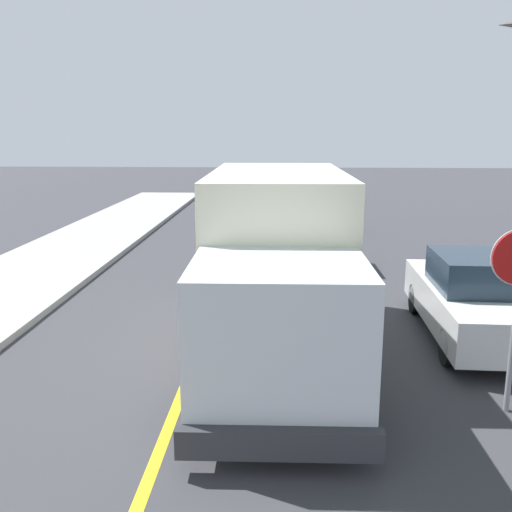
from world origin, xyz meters
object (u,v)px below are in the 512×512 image
Objects in this scene: parked_van_across at (475,298)px; parked_car_far at (293,191)px; box_truck at (278,256)px; parked_car_mid at (304,210)px; parked_car_near at (315,241)px; parked_car_furthest at (300,180)px.

parked_car_far is at bearing 99.55° from parked_van_across.
parked_car_mid is (0.94, 12.61, -0.97)m from box_truck.
parked_car_near and parked_van_across have the same top height.
parked_car_mid is at bearing -90.77° from parked_car_furthest.
parked_car_mid is at bearing -87.07° from parked_car_far.
parked_car_near is at bearing -90.31° from parked_car_furthest.
parked_car_near is at bearing -89.33° from parked_car_mid.
parked_van_across is (3.20, -18.99, 0.00)m from parked_car_far.
box_truck is at bearing -92.45° from parked_car_furthest.
box_truck reaches higher than parked_car_far.
parked_car_furthest is (1.12, 26.14, -0.97)m from box_truck.
parked_car_far is at bearing 91.88° from parked_car_near.
parked_car_near is 19.79m from parked_car_furthest.
box_truck reaches higher than parked_car_furthest.
parked_car_mid and parked_car_far have the same top height.
parked_car_far is 6.37m from parked_car_furthest.
parked_car_near is at bearing -88.12° from parked_car_far.
parked_car_furthest is 0.99× the size of parked_van_across.
box_truck is 1.62× the size of parked_van_across.
parked_car_near and parked_car_far have the same top height.
box_truck is at bearing -99.05° from parked_car_near.
parked_car_near is (1.01, 6.35, -0.97)m from box_truck.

